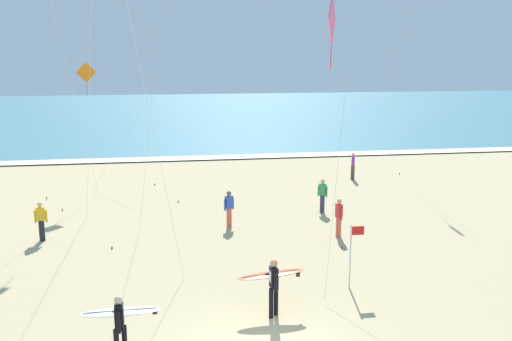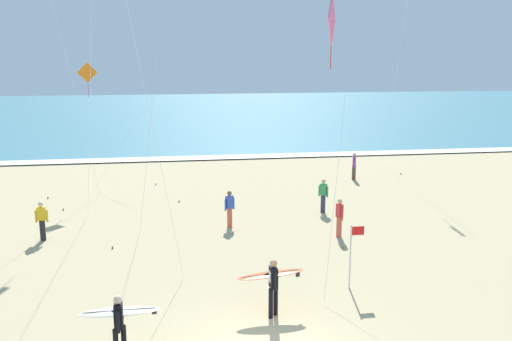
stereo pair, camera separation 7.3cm
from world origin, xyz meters
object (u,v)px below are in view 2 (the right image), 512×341
Objects in this scene: bystander_purple_top at (354,166)px; bystander_green_top at (323,196)px; surfer_lead at (272,280)px; bystander_blue_top at (230,209)px; bystander_red_top at (339,218)px; lifeguard_flag at (352,250)px; kite_diamond_rose_low at (332,29)px; surfer_trailing at (119,318)px; kite_diamond_amber_near at (90,78)px; bystander_yellow_top at (42,221)px.

bystander_green_top is at bearing -119.34° from bystander_purple_top.
surfer_lead is 10.71m from bystander_green_top.
bystander_blue_top is 1.00× the size of bystander_red_top.
bystander_blue_top and bystander_red_top have the same top height.
bystander_blue_top is 0.76× the size of lifeguard_flag.
bystander_green_top is 0.76× the size of lifeguard_flag.
kite_diamond_rose_low is at bearing -110.59° from bystander_red_top.
kite_diamond_rose_low is 5.61× the size of bystander_blue_top.
kite_diamond_rose_low is at bearing 21.27° from surfer_trailing.
surfer_lead is 1.24× the size of bystander_purple_top.
surfer_lead is 17.82m from kite_diamond_amber_near.
bystander_yellow_top is at bearing 135.91° from surfer_lead.
bystander_red_top is 1.00× the size of bystander_yellow_top.
surfer_trailing is 0.29× the size of kite_diamond_amber_near.
bystander_blue_top is at bearing 104.81° from kite_diamond_rose_low.
bystander_green_top is at bearing 67.03° from surfer_lead.
kite_diamond_amber_near reaches higher than bystander_yellow_top.
bystander_green_top is 1.00× the size of bystander_red_top.
bystander_green_top is at bearing -27.97° from kite_diamond_amber_near.
bystander_yellow_top is (-1.09, -8.04, -5.22)m from kite_diamond_amber_near.
bystander_purple_top is at bearing 64.44° from surfer_lead.
bystander_purple_top is 0.76× the size of lifeguard_flag.
surfer_lead is 0.22× the size of kite_diamond_rose_low.
surfer_lead is 0.94× the size of lifeguard_flag.
bystander_purple_top is 15.67m from lifeguard_flag.
lifeguard_flag reaches higher than bystander_blue_top.
kite_diamond_rose_low is 13.96m from bystander_yellow_top.
bystander_red_top is at bearing 77.61° from lifeguard_flag.
surfer_trailing reaches higher than bystander_purple_top.
surfer_trailing is 1.26× the size of bystander_purple_top.
surfer_lead reaches higher than bystander_green_top.
kite_diamond_rose_low is (8.51, -15.19, 1.96)m from kite_diamond_amber_near.
surfer_lead is at bearing -66.54° from kite_diamond_amber_near.
surfer_lead reaches higher than bystander_blue_top.
bystander_blue_top is at bearing -161.05° from bystander_green_top.
lifeguard_flag reaches higher than bystander_red_top.
bystander_purple_top is (7.78, 16.26, -0.23)m from surfer_lead.
lifeguard_flag reaches higher than bystander_purple_top.
kite_diamond_rose_low is at bearing -140.81° from lifeguard_flag.
kite_diamond_rose_low reaches higher than bystander_purple_top.
bystander_purple_top is at bearing 68.91° from kite_diamond_rose_low.
surfer_trailing is at bearing -156.86° from surfer_lead.
bystander_blue_top is at bearing 69.64° from surfer_trailing.
surfer_trailing is 11.37m from bystander_red_top.
kite_diamond_rose_low is 4.25× the size of lifeguard_flag.
bystander_blue_top and bystander_purple_top have the same top height.
bystander_yellow_top is at bearing -169.66° from bystander_green_top.
bystander_green_top is 1.00× the size of bystander_yellow_top.
kite_diamond_rose_low reaches higher than bystander_blue_top.
kite_diamond_amber_near is 4.29× the size of bystander_yellow_top.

